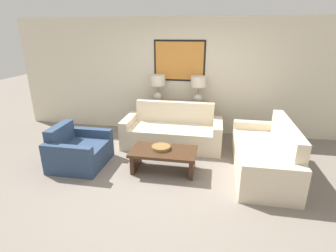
% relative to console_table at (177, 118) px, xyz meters
% --- Properties ---
extents(ground_plane, '(20.00, 20.00, 0.00)m').
position_rel_console_table_xyz_m(ground_plane, '(0.00, -2.08, -0.39)').
color(ground_plane, slate).
extents(back_wall, '(8.00, 0.12, 2.65)m').
position_rel_console_table_xyz_m(back_wall, '(0.00, 0.27, 0.94)').
color(back_wall, beige).
rests_on(back_wall, ground_plane).
extents(console_table, '(1.43, 0.39, 0.78)m').
position_rel_console_table_xyz_m(console_table, '(0.00, 0.00, 0.00)').
color(console_table, brown).
rests_on(console_table, ground_plane).
extents(table_lamp_left, '(0.35, 0.35, 0.62)m').
position_rel_console_table_xyz_m(table_lamp_left, '(-0.47, 0.00, 0.81)').
color(table_lamp_left, silver).
rests_on(table_lamp_left, console_table).
extents(table_lamp_right, '(0.35, 0.35, 0.62)m').
position_rel_console_table_xyz_m(table_lamp_right, '(0.47, 0.00, 0.81)').
color(table_lamp_right, silver).
rests_on(table_lamp_right, console_table).
extents(couch_by_back_wall, '(2.07, 0.90, 0.90)m').
position_rel_console_table_xyz_m(couch_by_back_wall, '(0.00, -0.69, -0.09)').
color(couch_by_back_wall, beige).
rests_on(couch_by_back_wall, ground_plane).
extents(couch_by_side, '(0.90, 2.07, 0.90)m').
position_rel_console_table_xyz_m(couch_by_side, '(1.77, -1.52, -0.09)').
color(couch_by_side, beige).
rests_on(couch_by_side, ground_plane).
extents(coffee_table, '(1.14, 0.63, 0.40)m').
position_rel_console_table_xyz_m(coffee_table, '(0.03, -1.83, -0.10)').
color(coffee_table, '#3D2616').
rests_on(coffee_table, ground_plane).
extents(decorative_bowl, '(0.33, 0.33, 0.05)m').
position_rel_console_table_xyz_m(decorative_bowl, '(-0.02, -1.79, 0.04)').
color(decorative_bowl, olive).
rests_on(decorative_bowl, coffee_table).
extents(armchair_near_back_wall, '(0.90, 0.98, 0.74)m').
position_rel_console_table_xyz_m(armchair_near_back_wall, '(-1.56, -1.86, -0.13)').
color(armchair_near_back_wall, navy).
rests_on(armchair_near_back_wall, ground_plane).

